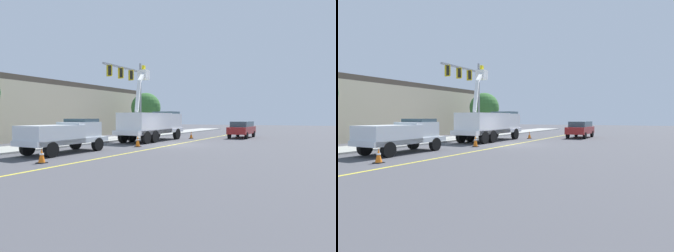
% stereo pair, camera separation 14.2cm
% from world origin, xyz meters
% --- Properties ---
extents(ground, '(120.00, 120.00, 0.00)m').
position_xyz_m(ground, '(0.00, 0.00, 0.00)').
color(ground, '#47474C').
extents(sidewalk_far_side, '(60.06, 9.60, 0.12)m').
position_xyz_m(sidewalk_far_side, '(0.77, 7.62, 0.06)').
color(sidewalk_far_side, '#9E9E99').
rests_on(sidewalk_far_side, ground).
extents(lane_centre_stripe, '(49.76, 5.17, 0.01)m').
position_xyz_m(lane_centre_stripe, '(0.00, 0.00, 0.00)').
color(lane_centre_stripe, yellow).
rests_on(lane_centre_stripe, ground).
extents(utility_bucket_truck, '(8.41, 3.64, 7.10)m').
position_xyz_m(utility_bucket_truck, '(2.73, 3.20, 1.61)').
color(utility_bucket_truck, white).
rests_on(utility_bucket_truck, ground).
extents(service_pickup_truck, '(5.78, 2.65, 2.06)m').
position_xyz_m(service_pickup_truck, '(-7.69, 4.21, 1.12)').
color(service_pickup_truck, silver).
rests_on(service_pickup_truck, ground).
extents(passing_minivan, '(4.97, 2.37, 1.69)m').
position_xyz_m(passing_minivan, '(9.92, -3.77, 0.97)').
color(passing_minivan, maroon).
rests_on(passing_minivan, ground).
extents(traffic_cone_leading, '(0.40, 0.40, 0.69)m').
position_xyz_m(traffic_cone_leading, '(-11.25, 2.47, 0.34)').
color(traffic_cone_leading, black).
rests_on(traffic_cone_leading, ground).
extents(traffic_cone_mid_front, '(0.40, 0.40, 0.83)m').
position_xyz_m(traffic_cone_mid_front, '(-2.67, 1.88, 0.41)').
color(traffic_cone_mid_front, black).
rests_on(traffic_cone_mid_front, ground).
extents(traffic_cone_mid_rear, '(0.40, 0.40, 0.72)m').
position_xyz_m(traffic_cone_mid_rear, '(6.69, 0.75, 0.35)').
color(traffic_cone_mid_rear, black).
rests_on(traffic_cone_mid_rear, ground).
extents(traffic_signal_mast, '(6.00, 0.91, 7.71)m').
position_xyz_m(traffic_signal_mast, '(4.13, 6.25, 5.36)').
color(traffic_signal_mast, gray).
rests_on(traffic_signal_mast, ground).
extents(commercial_building_backdrop, '(28.09, 10.86, 5.76)m').
position_xyz_m(commercial_building_backdrop, '(1.62, 16.55, 2.88)').
color(commercial_building_backdrop, beige).
rests_on(commercial_building_backdrop, ground).
extents(street_tree_right, '(3.50, 3.50, 5.01)m').
position_xyz_m(street_tree_right, '(10.07, 7.42, 3.25)').
color(street_tree_right, brown).
rests_on(street_tree_right, ground).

